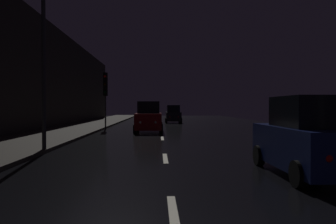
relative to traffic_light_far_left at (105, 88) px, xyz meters
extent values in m
cube|color=black|center=(4.54, 0.15, -3.35)|extent=(26.08, 84.00, 0.02)
cube|color=#38332B|center=(-2.30, 0.15, -3.26)|extent=(4.40, 84.00, 0.15)
cube|color=#2D2B28|center=(-4.90, -3.35, 1.05)|extent=(0.80, 63.00, 8.78)
cube|color=beige|center=(4.54, -21.35, -3.33)|extent=(0.16, 2.20, 0.01)
cube|color=beige|center=(4.54, -15.32, -3.33)|extent=(0.16, 2.20, 0.01)
cube|color=beige|center=(4.54, -7.99, -3.33)|extent=(0.16, 2.20, 0.01)
cube|color=beige|center=(4.54, -3.23, -3.33)|extent=(0.16, 2.20, 0.01)
cube|color=beige|center=(4.54, 1.63, -3.33)|extent=(0.16, 2.20, 0.01)
cube|color=beige|center=(4.54, 13.11, -3.33)|extent=(0.16, 2.20, 0.01)
cylinder|color=#38383A|center=(0.00, 0.02, -1.98)|extent=(0.12, 0.12, 2.73)
cube|color=black|center=(0.00, 0.02, 0.34)|extent=(0.33, 0.36, 1.90)
sphere|color=red|center=(-0.01, -0.16, 0.97)|extent=(0.22, 0.22, 0.22)
sphere|color=black|center=(-0.01, -0.16, 0.34)|extent=(0.22, 0.22, 0.22)
sphere|color=black|center=(-0.01, -0.16, -0.30)|extent=(0.22, 0.22, 0.22)
cylinder|color=#2D2D30|center=(-0.20, -13.84, 0.86)|extent=(0.16, 0.16, 8.40)
cube|color=maroon|center=(3.62, -2.86, -2.54)|extent=(1.85, 4.31, 1.13)
cube|color=black|center=(3.62, -2.71, -1.55)|extent=(1.57, 2.16, 0.86)
cylinder|color=black|center=(4.52, -4.37, -3.01)|extent=(0.23, 0.66, 0.66)
cylinder|color=black|center=(2.71, -4.37, -3.01)|extent=(0.23, 0.66, 0.66)
cylinder|color=black|center=(4.52, -1.35, -3.01)|extent=(0.23, 0.66, 0.66)
cylinder|color=black|center=(2.71, -1.35, -3.01)|extent=(0.23, 0.66, 0.66)
sphere|color=white|center=(4.12, -4.98, -2.54)|extent=(0.18, 0.18, 0.18)
sphere|color=white|center=(3.11, -4.98, -2.54)|extent=(0.18, 0.18, 0.18)
sphere|color=red|center=(4.12, -0.75, -2.54)|extent=(0.18, 0.18, 0.18)
sphere|color=red|center=(3.11, -0.75, -2.54)|extent=(0.18, 0.18, 0.18)
cube|color=black|center=(6.07, 11.01, -2.61)|extent=(1.69, 3.95, 1.03)
cube|color=black|center=(6.07, 10.87, -1.70)|extent=(1.44, 1.98, 0.79)
cylinder|color=black|center=(5.24, 12.39, -3.04)|extent=(0.21, 0.60, 0.60)
cylinder|color=black|center=(6.90, 12.39, -3.04)|extent=(0.21, 0.60, 0.60)
cylinder|color=black|center=(5.24, 9.63, -3.04)|extent=(0.21, 0.60, 0.60)
cylinder|color=black|center=(6.90, 9.63, -3.04)|extent=(0.21, 0.60, 0.60)
sphere|color=slate|center=(5.60, 12.95, -2.61)|extent=(0.17, 0.17, 0.17)
sphere|color=slate|center=(6.53, 12.95, -2.61)|extent=(0.17, 0.17, 0.17)
sphere|color=red|center=(5.60, 9.08, -2.61)|extent=(0.17, 0.17, 0.17)
sphere|color=red|center=(6.53, 9.08, -2.61)|extent=(0.17, 0.17, 0.17)
cube|color=#141E51|center=(8.29, -18.20, -2.59)|extent=(1.75, 4.08, 1.07)
cube|color=black|center=(8.29, -18.35, -1.65)|extent=(1.49, 2.04, 0.82)
cylinder|color=black|center=(7.43, -16.78, -3.03)|extent=(0.21, 0.62, 0.62)
cylinder|color=black|center=(9.14, -16.78, -3.03)|extent=(0.21, 0.62, 0.62)
cylinder|color=black|center=(7.43, -19.63, -3.03)|extent=(0.21, 0.62, 0.62)
sphere|color=slate|center=(7.80, -16.21, -2.59)|extent=(0.17, 0.17, 0.17)
sphere|color=slate|center=(8.77, -16.21, -2.59)|extent=(0.17, 0.17, 0.17)
sphere|color=red|center=(7.80, -20.20, -2.59)|extent=(0.17, 0.17, 0.17)
camera|label=1|loc=(4.28, -26.82, -1.53)|focal=34.94mm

